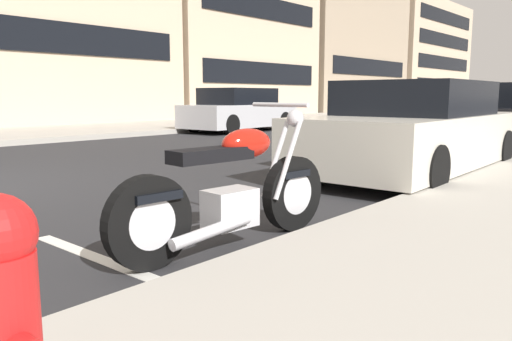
# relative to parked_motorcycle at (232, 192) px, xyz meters

# --- Properties ---
(sidewalk_far_curb) EXTENTS (120.00, 5.00, 0.14)m
(sidewalk_far_curb) POSITION_rel_parked_motorcycle_xyz_m (11.13, 11.91, -0.37)
(sidewalk_far_curb) COLOR #ADA89E
(sidewalk_far_curb) RESTS_ON ground
(parking_stall_stripe) EXTENTS (0.12, 2.20, 0.01)m
(parking_stall_stripe) POSITION_rel_parked_motorcycle_xyz_m (-0.87, 0.30, -0.43)
(parking_stall_stripe) COLOR silver
(parking_stall_stripe) RESTS_ON ground
(parked_motorcycle) EXTENTS (2.14, 0.62, 1.13)m
(parked_motorcycle) POSITION_rel_parked_motorcycle_xyz_m (0.00, 0.00, 0.00)
(parked_motorcycle) COLOR black
(parked_motorcycle) RESTS_ON ground
(parked_car_near_corner) EXTENTS (4.70, 2.00, 1.40)m
(parked_car_near_corner) POSITION_rel_parked_motorcycle_xyz_m (4.53, 0.47, 0.22)
(parked_car_near_corner) COLOR beige
(parked_car_near_corner) RESTS_ON ground
(car_opposite_curb) EXTENTS (4.36, 2.01, 1.42)m
(car_opposite_curb) POSITION_rel_parked_motorcycle_xyz_m (9.53, 8.70, 0.24)
(car_opposite_curb) COLOR silver
(car_opposite_curb) RESTS_ON ground
(fire_hydrant) EXTENTS (0.24, 0.36, 0.77)m
(fire_hydrant) POSITION_rel_parked_motorcycle_xyz_m (-2.21, -1.14, 0.11)
(fire_hydrant) COLOR red
(fire_hydrant) RESTS_ON sidewalk_near_curb
(townhouse_corner_block) EXTENTS (10.23, 12.01, 10.55)m
(townhouse_corner_block) POSITION_rel_parked_motorcycle_xyz_m (17.35, 20.18, 4.84)
(townhouse_corner_block) COLOR beige
(townhouse_corner_block) RESTS_ON ground
(townhouse_near_left) EXTENTS (11.66, 11.84, 14.03)m
(townhouse_near_left) POSITION_rel_parked_motorcycle_xyz_m (28.88, 20.10, 6.58)
(townhouse_near_left) COLOR tan
(townhouse_near_left) RESTS_ON ground
(townhouse_mid_block) EXTENTS (13.58, 12.02, 9.43)m
(townhouse_mid_block) POSITION_rel_parked_motorcycle_xyz_m (42.44, 20.18, 4.28)
(townhouse_mid_block) COLOR beige
(townhouse_mid_block) RESTS_ON ground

